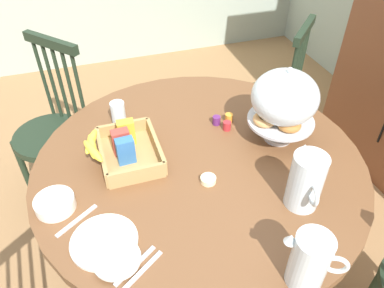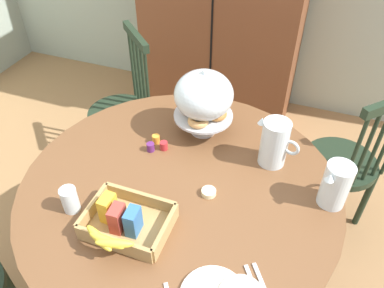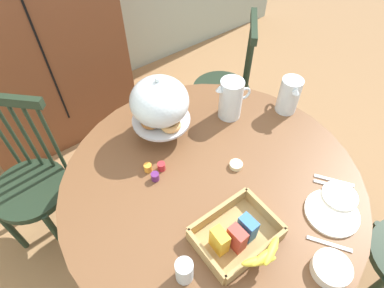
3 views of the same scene
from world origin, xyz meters
name	(u,v)px [view 3 (image 3 of 3)]	position (x,y,z in m)	size (l,w,h in m)	color
ground_plane	(197,243)	(0.00, 0.00, 0.00)	(10.00, 10.00, 0.00)	#997047
wooden_armoire	(18,9)	(-0.24, 1.50, 0.98)	(1.18, 0.60, 1.96)	brown
dining_table	(210,201)	(0.03, -0.06, 0.55)	(1.34, 1.34, 0.74)	brown
windsor_chair_near_window	(32,185)	(-0.64, 0.64, 0.45)	(0.47, 0.47, 0.97)	#1E2D1E
windsor_chair_far_side	(224,90)	(0.72, 0.63, 0.45)	(0.47, 0.47, 0.97)	#1E2D1E
pastry_stand_with_dome	(160,104)	(0.01, 0.31, 0.94)	(0.28, 0.28, 0.34)	silver
orange_juice_pitcher	(231,100)	(0.36, 0.21, 0.84)	(0.20, 0.12, 0.22)	silver
milk_pitcher	(288,97)	(0.63, 0.06, 0.83)	(0.12, 0.17, 0.20)	silver
cereal_basket	(239,237)	(-0.07, -0.34, 0.78)	(0.32, 0.30, 0.12)	tan
china_plate_large	(332,213)	(0.32, -0.48, 0.75)	(0.22, 0.22, 0.01)	white
china_plate_small	(340,196)	(0.40, -0.45, 0.76)	(0.15, 0.15, 0.01)	white
cereal_bowl	(331,269)	(0.12, -0.62, 0.76)	(0.14, 0.14, 0.04)	white
drinking_glass	(184,271)	(-0.31, -0.33, 0.80)	(0.06, 0.06, 0.11)	silver
butter_dish	(236,165)	(0.16, -0.07, 0.75)	(0.06, 0.06, 0.02)	beige
jam_jar_strawberry	(161,166)	(-0.12, 0.12, 0.76)	(0.04, 0.04, 0.04)	#B7282D
jam_jar_apricot	(148,168)	(-0.17, 0.15, 0.76)	(0.04, 0.04, 0.04)	orange
jam_jar_grape	(155,177)	(-0.17, 0.09, 0.76)	(0.04, 0.04, 0.04)	#5B2366
table_knife	(334,186)	(0.43, -0.40, 0.74)	(0.17, 0.01, 0.01)	silver
dinner_fork	(334,181)	(0.46, -0.39, 0.74)	(0.17, 0.01, 0.01)	silver
soup_spoon	(329,244)	(0.20, -0.56, 0.74)	(0.17, 0.01, 0.01)	silver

